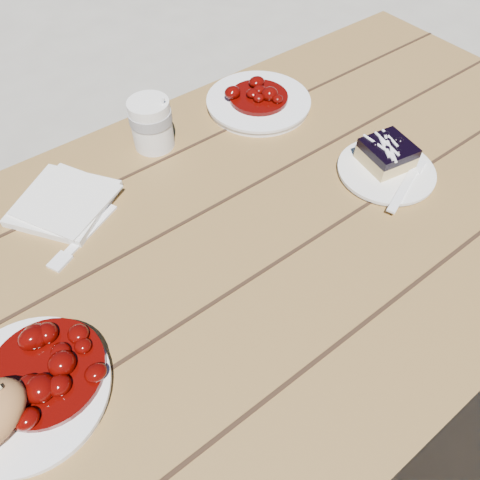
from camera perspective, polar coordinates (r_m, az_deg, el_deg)
ground at (r=1.41m, az=-6.87°, el=-23.42°), size 60.00×60.00×0.00m
picnic_table at (r=0.86m, az=-10.58°, el=-12.49°), size 2.00×1.55×0.75m
main_plate at (r=0.69m, az=-24.34°, el=-16.53°), size 0.21×0.21×0.02m
goulash_stew at (r=0.66m, az=-22.96°, el=-13.97°), size 0.15×0.15×0.04m
dessert_plate at (r=0.92m, az=17.36°, el=7.99°), size 0.17×0.17×0.01m
blueberry_cake at (r=0.91m, az=17.48°, el=10.03°), size 0.09×0.09×0.05m
fork_dessert at (r=0.88m, az=19.26°, el=5.81°), size 0.16×0.08×0.00m
coffee_cup at (r=0.93m, az=-10.74°, el=13.72°), size 0.08×0.08×0.10m
napkin_stack at (r=0.87m, az=-20.66°, el=4.25°), size 0.21×0.21×0.01m
fork_table at (r=0.82m, az=-17.76°, el=1.21°), size 0.16×0.09×0.00m
second_plate at (r=1.04m, az=2.26°, el=16.39°), size 0.22×0.22×0.02m
second_stew at (r=1.03m, az=2.31°, el=17.72°), size 0.12×0.12×0.04m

